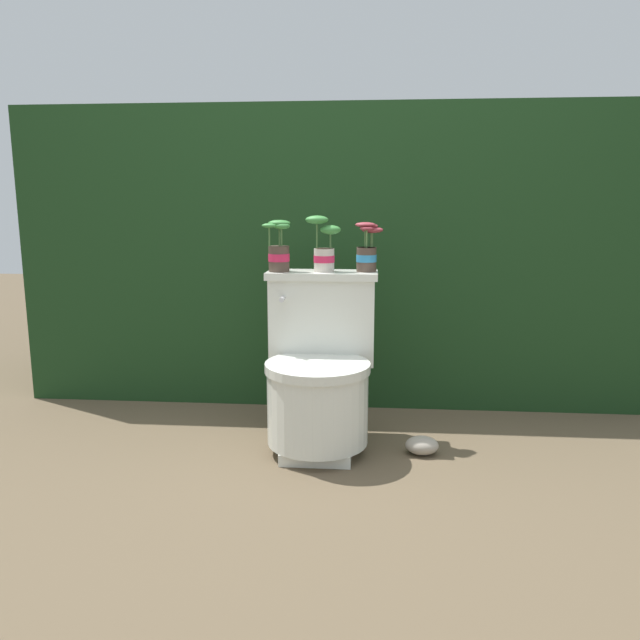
{
  "coord_description": "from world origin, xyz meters",
  "views": [
    {
      "loc": [
        0.18,
        -2.37,
        1.01
      ],
      "look_at": [
        -0.03,
        0.13,
        0.53
      ],
      "focal_mm": 35.0,
      "sensor_mm": 36.0,
      "label": 1
    }
  ],
  "objects_px": {
    "toilet": "(319,374)",
    "potted_plant_middle": "(367,251)",
    "garden_stone": "(422,445)",
    "potted_plant_midleft": "(324,249)",
    "potted_plant_left": "(279,250)"
  },
  "relations": [
    {
      "from": "potted_plant_middle",
      "to": "toilet",
      "type": "bearing_deg",
      "value": -138.7
    },
    {
      "from": "toilet",
      "to": "potted_plant_middle",
      "type": "distance_m",
      "value": 0.55
    },
    {
      "from": "toilet",
      "to": "potted_plant_middle",
      "type": "relative_size",
      "value": 3.48
    },
    {
      "from": "potted_plant_left",
      "to": "potted_plant_middle",
      "type": "height_order",
      "value": "potted_plant_left"
    },
    {
      "from": "garden_stone",
      "to": "potted_plant_left",
      "type": "bearing_deg",
      "value": 162.64
    },
    {
      "from": "potted_plant_midleft",
      "to": "potted_plant_middle",
      "type": "bearing_deg",
      "value": 3.85
    },
    {
      "from": "potted_plant_left",
      "to": "garden_stone",
      "type": "relative_size",
      "value": 1.6
    },
    {
      "from": "potted_plant_middle",
      "to": "potted_plant_midleft",
      "type": "bearing_deg",
      "value": -176.15
    },
    {
      "from": "toilet",
      "to": "potted_plant_middle",
      "type": "bearing_deg",
      "value": 41.3
    },
    {
      "from": "toilet",
      "to": "potted_plant_left",
      "type": "xyz_separation_m",
      "value": [
        -0.18,
        0.13,
        0.5
      ]
    },
    {
      "from": "toilet",
      "to": "potted_plant_midleft",
      "type": "bearing_deg",
      "value": 87.75
    },
    {
      "from": "potted_plant_middle",
      "to": "garden_stone",
      "type": "distance_m",
      "value": 0.83
    },
    {
      "from": "toilet",
      "to": "garden_stone",
      "type": "relative_size",
      "value": 5.34
    },
    {
      "from": "toilet",
      "to": "potted_plant_left",
      "type": "relative_size",
      "value": 3.34
    },
    {
      "from": "toilet",
      "to": "potted_plant_midleft",
      "type": "distance_m",
      "value": 0.53
    }
  ]
}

